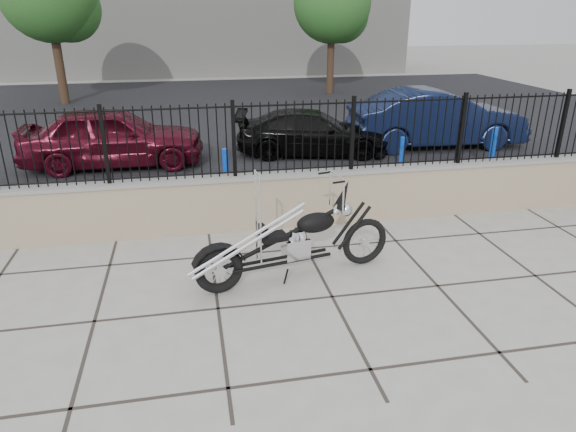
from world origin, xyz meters
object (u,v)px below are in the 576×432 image
(car_red, at_px, (113,137))
(car_blue, at_px, (436,118))
(chopper_motorcycle, at_px, (292,224))
(car_black, at_px, (312,132))

(car_red, distance_m, car_blue, 8.39)
(chopper_motorcycle, height_order, car_red, chopper_motorcycle)
(car_black, bearing_deg, car_red, 102.14)
(car_black, relative_size, car_blue, 0.83)
(car_red, distance_m, car_black, 4.90)
(car_red, bearing_deg, car_blue, -87.70)
(car_blue, bearing_deg, car_black, 94.79)
(car_black, bearing_deg, car_blue, -77.36)
(chopper_motorcycle, bearing_deg, car_black, 62.85)
(chopper_motorcycle, xyz_separation_m, car_red, (-3.06, 6.27, -0.11))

